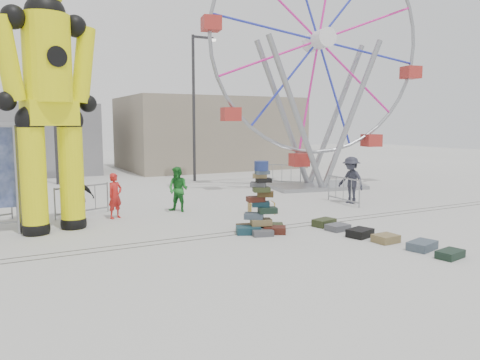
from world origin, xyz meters
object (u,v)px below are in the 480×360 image
crash_test_dummy (49,95)px  steamer_trunk (261,208)px  barricade_wheel_back (282,174)px  pedestrian_black (80,198)px  lamp_post_left (56,99)px  barricade_dummy_c (82,200)px  ferris_wheel (318,60)px  pedestrian_grey (351,180)px  barricade_wheel_front (343,190)px  lamp_post_right (195,100)px  pedestrian_red (115,196)px  suitcase_tower (261,213)px  pedestrian_green (178,189)px

crash_test_dummy → steamer_trunk: size_ratio=8.62×
barricade_wheel_back → pedestrian_black: (-10.93, -4.62, 0.24)m
lamp_post_left → barricade_wheel_back: 12.45m
barricade_dummy_c → ferris_wheel: bearing=-9.9°
barricade_dummy_c → pedestrian_grey: pedestrian_grey is taller
steamer_trunk → barricade_wheel_front: bearing=21.9°
crash_test_dummy → pedestrian_black: size_ratio=4.87×
lamp_post_right → pedestrian_black: 11.81m
ferris_wheel → barricade_dummy_c: (-11.59, -1.97, -5.74)m
crash_test_dummy → pedestrian_red: crash_test_dummy is taller
ferris_wheel → pedestrian_red: ferris_wheel is taller
crash_test_dummy → barricade_dummy_c: bearing=44.2°
lamp_post_right → lamp_post_left: (-7.00, 2.00, 0.00)m
barricade_wheel_front → crash_test_dummy: bearing=91.5°
barricade_wheel_back → pedestrian_grey: size_ratio=1.06×
pedestrian_red → pedestrian_black: (-1.15, 0.06, 0.02)m
lamp_post_right → pedestrian_grey: size_ratio=4.22×
barricade_wheel_front → pedestrian_red: (-8.82, 1.38, 0.23)m
barricade_dummy_c → pedestrian_black: bearing=-123.4°
suitcase_tower → pedestrian_green: suitcase_tower is taller
pedestrian_red → lamp_post_right: bearing=24.0°
pedestrian_green → suitcase_tower: bearing=-25.2°
lamp_post_left → pedestrian_green: 11.25m
crash_test_dummy → pedestrian_black: bearing=34.9°
pedestrian_red → pedestrian_grey: 9.29m
pedestrian_black → pedestrian_red: bearing=-161.4°
pedestrian_black → pedestrian_green: bearing=-157.6°
lamp_post_left → suitcase_tower: (3.95, -14.46, -3.88)m
suitcase_tower → barricade_dummy_c: bearing=154.4°
barricade_dummy_c → pedestrian_green: 3.37m
lamp_post_left → suitcase_tower: 15.48m
steamer_trunk → pedestrian_green: size_ratio=0.54×
lamp_post_left → barricade_dummy_c: lamp_post_left is taller
barricade_dummy_c → pedestrian_grey: size_ratio=1.06×
steamer_trunk → pedestrian_red: pedestrian_red is taller
pedestrian_green → ferris_wheel: bearing=69.4°
suitcase_tower → ferris_wheel: (7.29, 7.02, 5.69)m
crash_test_dummy → ferris_wheel: bearing=0.7°
ferris_wheel → pedestrian_red: size_ratio=8.21×
barricade_dummy_c → crash_test_dummy: bearing=-138.6°
barricade_dummy_c → pedestrian_red: pedestrian_red is taller
lamp_post_left → pedestrian_black: (-0.57, -10.29, -3.69)m
crash_test_dummy → pedestrian_red: 4.03m
lamp_post_left → barricade_wheel_back: size_ratio=4.00×
suitcase_tower → barricade_wheel_front: suitcase_tower is taller
crash_test_dummy → pedestrian_black: (0.91, 1.14, -3.28)m
crash_test_dummy → pedestrian_grey: bearing=-18.3°
barricade_wheel_front → pedestrian_red: pedestrian_red is taller
ferris_wheel → pedestrian_black: bearing=-155.7°
suitcase_tower → barricade_dummy_c: 6.63m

